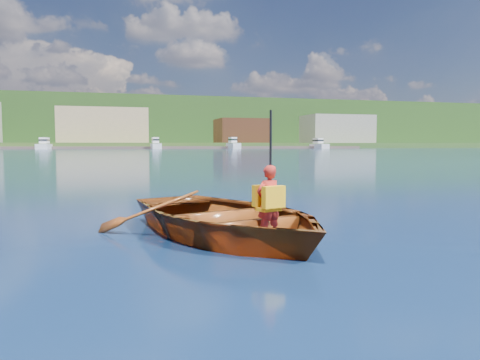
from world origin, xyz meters
TOP-DOWN VIEW (x-y plane):
  - ground at (0.00, 0.00)m, footprint 600.00×600.00m
  - rowboat at (-0.58, 0.49)m, footprint 4.32×5.11m
  - child_paddler at (-0.16, -0.32)m, footprint 0.43×0.43m
  - shoreline at (0.00, 236.61)m, footprint 400.00×140.00m
  - dock at (3.20, 148.00)m, footprint 160.05×8.94m
  - waterfront_buildings at (-7.74, 165.00)m, footprint 202.00×16.00m
  - marina_yachts at (-12.98, 143.31)m, footprint 146.13×13.23m
  - hillside_trees at (-12.46, 230.89)m, footprint 267.19×90.08m

SIDE VIEW (x-z plane):
  - ground at x=0.00m, z-range 0.00..0.00m
  - rowboat at x=-0.58m, z-range -0.15..0.75m
  - dock at x=3.20m, z-range 0.00..0.80m
  - child_paddler at x=-0.16m, z-range -0.27..1.54m
  - marina_yachts at x=-12.98m, z-range -0.82..3.49m
  - waterfront_buildings at x=-7.74m, z-range 0.74..14.74m
  - shoreline at x=0.00m, z-range -0.68..21.32m
  - hillside_trees at x=-12.46m, z-range 4.08..28.95m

